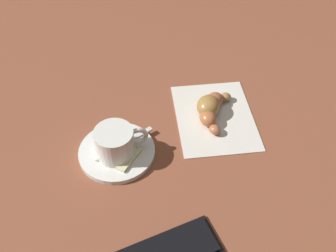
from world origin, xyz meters
name	(u,v)px	position (x,y,z in m)	size (l,w,h in m)	color
ground_plane	(165,143)	(0.00, 0.00, 0.00)	(1.80, 1.80, 0.00)	brown
saucer	(117,152)	(0.09, -0.01, 0.01)	(0.14, 0.14, 0.01)	white
espresso_cup	(115,142)	(0.09, 0.00, 0.04)	(0.10, 0.07, 0.06)	white
teaspoon	(114,148)	(0.10, -0.01, 0.01)	(0.12, 0.05, 0.01)	silver
sugar_packet	(129,159)	(0.08, 0.02, 0.01)	(0.06, 0.02, 0.01)	beige
napkin	(215,117)	(-0.12, -0.03, 0.00)	(0.15, 0.20, 0.00)	silver
croissant	(211,108)	(-0.11, -0.04, 0.02)	(0.10, 0.11, 0.04)	#A57843
cell_phone	(169,252)	(0.07, 0.21, 0.01)	(0.16, 0.08, 0.01)	black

